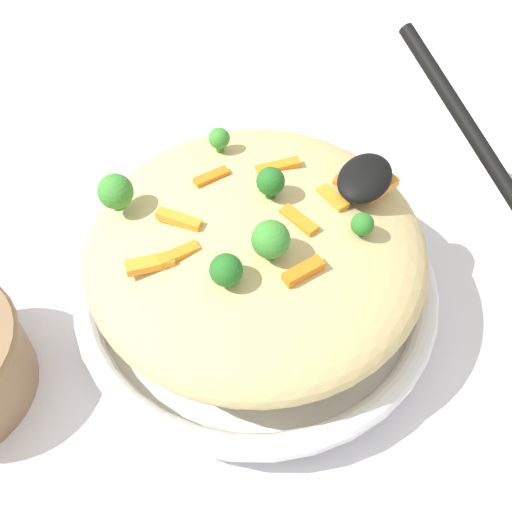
% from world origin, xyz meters
% --- Properties ---
extents(ground_plane, '(2.40, 2.40, 0.00)m').
position_xyz_m(ground_plane, '(0.00, 0.00, 0.00)').
color(ground_plane, silver).
extents(serving_bowl, '(0.31, 0.31, 0.05)m').
position_xyz_m(serving_bowl, '(0.00, 0.00, 0.03)').
color(serving_bowl, silver).
rests_on(serving_bowl, ground_plane).
extents(pasta_mound, '(0.27, 0.27, 0.08)m').
position_xyz_m(pasta_mound, '(0.00, 0.00, 0.08)').
color(pasta_mound, '#D1BA7A').
rests_on(pasta_mound, serving_bowl).
extents(carrot_piece_0, '(0.03, 0.03, 0.01)m').
position_xyz_m(carrot_piece_0, '(-0.06, -0.01, 0.12)').
color(carrot_piece_0, orange).
rests_on(carrot_piece_0, pasta_mound).
extents(carrot_piece_1, '(0.03, 0.02, 0.01)m').
position_xyz_m(carrot_piece_1, '(0.03, 0.05, 0.12)').
color(carrot_piece_1, orange).
rests_on(carrot_piece_1, pasta_mound).
extents(carrot_piece_2, '(0.02, 0.03, 0.01)m').
position_xyz_m(carrot_piece_2, '(-0.01, 0.03, 0.12)').
color(carrot_piece_2, orange).
rests_on(carrot_piece_2, pasta_mound).
extents(carrot_piece_3, '(0.03, 0.02, 0.01)m').
position_xyz_m(carrot_piece_3, '(-0.08, 0.07, 0.12)').
color(carrot_piece_3, orange).
rests_on(carrot_piece_3, pasta_mound).
extents(carrot_piece_4, '(0.03, 0.02, 0.01)m').
position_xyz_m(carrot_piece_4, '(-0.02, -0.05, 0.12)').
color(carrot_piece_4, orange).
rests_on(carrot_piece_4, pasta_mound).
extents(carrot_piece_5, '(0.03, 0.02, 0.01)m').
position_xyz_m(carrot_piece_5, '(0.06, -0.03, 0.12)').
color(carrot_piece_5, orange).
rests_on(carrot_piece_5, pasta_mound).
extents(carrot_piece_6, '(0.03, 0.03, 0.01)m').
position_xyz_m(carrot_piece_6, '(0.07, -0.05, 0.12)').
color(carrot_piece_6, orange).
rests_on(carrot_piece_6, pasta_mound).
extents(carrot_piece_7, '(0.01, 0.04, 0.01)m').
position_xyz_m(carrot_piece_7, '(0.03, -0.05, 0.13)').
color(carrot_piece_7, orange).
rests_on(carrot_piece_7, pasta_mound).
extents(carrot_piece_8, '(0.01, 0.03, 0.01)m').
position_xyz_m(carrot_piece_8, '(-0.07, 0.05, 0.12)').
color(carrot_piece_8, orange).
rests_on(carrot_piece_8, pasta_mound).
extents(carrot_piece_9, '(0.02, 0.03, 0.01)m').
position_xyz_m(carrot_piece_9, '(-0.05, 0.04, 0.12)').
color(carrot_piece_9, orange).
rests_on(carrot_piece_9, pasta_mound).
extents(broccoli_floret_0, '(0.02, 0.02, 0.02)m').
position_xyz_m(broccoli_floret_0, '(-0.05, -0.06, 0.13)').
color(broccoli_floret_0, '#377928').
rests_on(broccoli_floret_0, pasta_mound).
extents(broccoli_floret_1, '(0.03, 0.03, 0.03)m').
position_xyz_m(broccoli_floret_1, '(0.03, 0.03, 0.14)').
color(broccoli_floret_1, '#377928').
rests_on(broccoli_floret_1, pasta_mound).
extents(broccoli_floret_2, '(0.02, 0.02, 0.03)m').
position_xyz_m(broccoli_floret_2, '(0.06, 0.01, 0.13)').
color(broccoli_floret_2, '#205B1C').
rests_on(broccoli_floret_2, pasta_mound).
extents(broccoli_floret_3, '(0.03, 0.03, 0.03)m').
position_xyz_m(broccoli_floret_3, '(0.04, -0.10, 0.13)').
color(broccoli_floret_3, '#377928').
rests_on(broccoli_floret_3, pasta_mound).
extents(broccoli_floret_4, '(0.02, 0.02, 0.02)m').
position_xyz_m(broccoli_floret_4, '(-0.03, 0.07, 0.13)').
color(broccoli_floret_4, '#296820').
rests_on(broccoli_floret_4, pasta_mound).
extents(broccoli_floret_5, '(0.02, 0.02, 0.03)m').
position_xyz_m(broccoli_floret_5, '(-0.02, -0.00, 0.14)').
color(broccoli_floret_5, '#205B1C').
rests_on(broccoli_floret_5, pasta_mound).
extents(serving_spoon, '(0.15, 0.15, 0.07)m').
position_xyz_m(serving_spoon, '(-0.10, 0.08, 0.14)').
color(serving_spoon, black).
rests_on(serving_spoon, pasta_mound).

